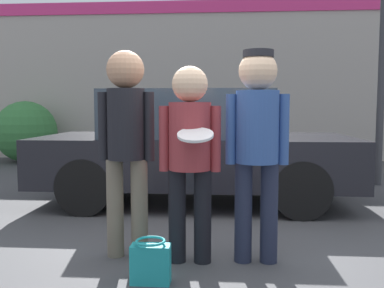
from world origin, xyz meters
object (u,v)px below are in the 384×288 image
object	(u,v)px
person_middle_with_frisbee	(190,147)
parked_car_near	(194,147)
person_left	(126,134)
handbag	(151,262)
shrub	(26,132)
person_right	(257,134)

from	to	relation	value
person_middle_with_frisbee	parked_car_near	distance (m)	2.37
person_left	person_middle_with_frisbee	xyz separation A→B (m)	(0.57, -0.10, -0.10)
person_left	handbag	size ratio (longest dim) A/B	5.40
person_left	shrub	xyz separation A→B (m)	(-3.97, 6.36, -0.36)
person_right	shrub	xyz separation A→B (m)	(-5.11, 6.41, -0.37)
person_left	handbag	xyz separation A→B (m)	(0.31, -0.57, -0.94)
person_left	person_middle_with_frisbee	bearing A→B (deg)	-9.88
person_middle_with_frisbee	parked_car_near	world-z (taller)	person_middle_with_frisbee
parked_car_near	person_left	bearing A→B (deg)	-100.90
person_left	person_right	size ratio (longest dim) A/B	1.01
shrub	person_middle_with_frisbee	bearing A→B (deg)	-54.91
person_right	handbag	distance (m)	1.36
person_right	parked_car_near	world-z (taller)	person_right
person_right	shrub	size ratio (longest dim) A/B	1.22
person_left	person_right	bearing A→B (deg)	-2.44
shrub	person_right	bearing A→B (deg)	-51.45
parked_car_near	shrub	distance (m)	6.02
person_right	shrub	distance (m)	8.21
parked_car_near	shrub	size ratio (longest dim) A/B	2.87
shrub	handbag	xyz separation A→B (m)	(4.28, -6.94, -0.58)
person_middle_with_frisbee	person_left	bearing A→B (deg)	170.12
person_left	parked_car_near	xyz separation A→B (m)	(0.43, 2.26, -0.32)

